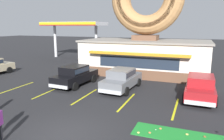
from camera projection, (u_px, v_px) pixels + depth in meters
The scene contains 19 objects.
ground_plane at pixel (66, 134), 9.77m from camera, with size 160.00×160.00×0.00m, color #232326.
donut_shop_building at pixel (145, 36), 21.63m from camera, with size 12.30×6.75×10.96m.
putting_mat at pixel (180, 136), 9.58m from camera, with size 4.11×1.32×0.03m, color #1E842D.
mini_donut_near_left at pixel (205, 137), 9.42m from camera, with size 0.13×0.13×0.04m, color brown.
mini_donut_near_right at pixel (150, 133), 9.78m from camera, with size 0.13×0.13×0.04m, color #D17F47.
mini_donut_mid_left at pixel (138, 133), 9.78m from camera, with size 0.13×0.13×0.04m, color #E5C666.
mini_donut_mid_centre at pixel (187, 134), 9.63m from camera, with size 0.13×0.13×0.04m, color #E5C666.
mini_donut_far_left at pixel (160, 129), 10.17m from camera, with size 0.13×0.13×0.04m, color #D17F47.
golf_ball at pixel (156, 130), 10.06m from camera, with size 0.04×0.04×0.04m, color white.
car_black at pixel (75, 75), 17.69m from camera, with size 2.22×4.67×1.60m.
car_grey at pixel (122, 78), 16.41m from camera, with size 2.18×4.65×1.60m.
car_red at pixel (200, 86), 14.29m from camera, with size 2.00×4.57×1.60m.
trash_bin at pixel (204, 80), 17.38m from camera, with size 0.57×0.57×0.97m.
gas_station_canopy at pixel (74, 25), 31.97m from camera, with size 9.00×4.46×5.30m.
parking_stripe_far_left at pixel (17, 88), 17.09m from camera, with size 0.12×3.60×0.01m, color yellow.
parking_stripe_left at pixel (49, 92), 16.02m from camera, with size 0.12×3.60×0.01m, color yellow.
parking_stripe_mid_left at pixel (85, 96), 14.95m from camera, with size 0.12×3.60×0.01m, color yellow.
parking_stripe_centre at pixel (127, 102), 13.87m from camera, with size 0.12×3.60×0.01m, color yellow.
parking_stripe_mid_right at pixel (175, 108), 12.80m from camera, with size 0.12×3.60×0.01m, color yellow.
Camera 1 is at (5.21, -7.63, 4.74)m, focal length 35.00 mm.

